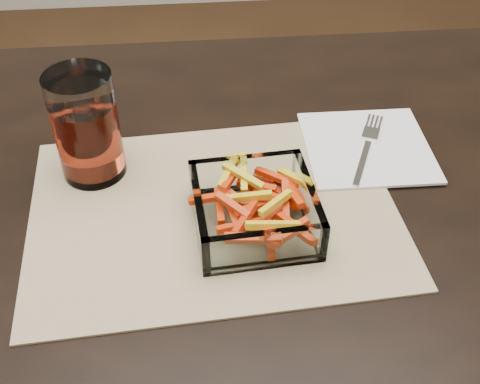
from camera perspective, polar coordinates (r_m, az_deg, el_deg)
name	(u,v)px	position (r m, az deg, el deg)	size (l,w,h in m)	color
dining_table	(304,256)	(0.82, 6.12, -6.09)	(1.60, 0.90, 0.75)	black
placemat	(214,210)	(0.75, -2.50, -1.70)	(0.45, 0.33, 0.00)	tan
glass_bowl	(254,212)	(0.71, 1.37, -1.93)	(0.15, 0.15, 0.05)	white
tumbler	(87,130)	(0.78, -14.31, 5.75)	(0.08, 0.08, 0.14)	white
napkin	(367,147)	(0.86, 11.96, 4.22)	(0.17, 0.17, 0.00)	white
fork	(367,146)	(0.85, 11.97, 4.32)	(0.08, 0.16, 0.00)	silver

